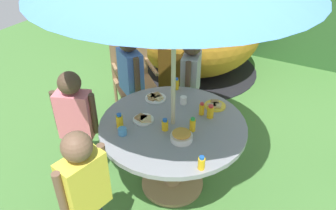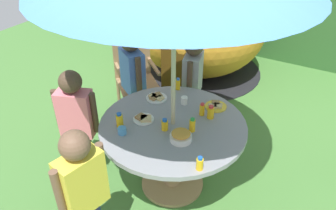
{
  "view_description": "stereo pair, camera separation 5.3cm",
  "coord_description": "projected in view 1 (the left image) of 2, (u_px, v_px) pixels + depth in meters",
  "views": [
    {
      "loc": [
        1.03,
        -1.99,
        2.4
      ],
      "look_at": [
        -0.04,
        -0.02,
        0.92
      ],
      "focal_mm": 35.09,
      "sensor_mm": 36.0,
      "label": 1
    },
    {
      "loc": [
        1.07,
        -1.97,
        2.4
      ],
      "look_at": [
        -0.04,
        -0.02,
        0.92
      ],
      "focal_mm": 35.09,
      "sensor_mm": 36.0,
      "label": 2
    }
  ],
  "objects": [
    {
      "name": "child_in_yellow_shirt",
      "position": [
        84.0,
        184.0,
        2.19
      ],
      "size": [
        0.23,
        0.39,
        1.17
      ],
      "rotation": [
        0.0,
        0.0,
        1.36
      ],
      "color": "navy",
      "rests_on": "ground_plane"
    },
    {
      "name": "child_in_pink_shirt",
      "position": [
        75.0,
        115.0,
        2.88
      ],
      "size": [
        0.37,
        0.26,
        1.16
      ],
      "rotation": [
        0.0,
        0.0,
        0.36
      ],
      "color": "brown",
      "rests_on": "ground_plane"
    },
    {
      "name": "juice_bottle_far_right",
      "position": [
        210.0,
        112.0,
        2.84
      ],
      "size": [
        0.06,
        0.06,
        0.12
      ],
      "color": "yellow",
      "rests_on": "garden_table"
    },
    {
      "name": "juice_bottle_center_back",
      "position": [
        193.0,
        125.0,
        2.68
      ],
      "size": [
        0.05,
        0.05,
        0.13
      ],
      "color": "yellow",
      "rests_on": "garden_table"
    },
    {
      "name": "dome_tent",
      "position": [
        195.0,
        27.0,
        4.82
      ],
      "size": [
        2.32,
        2.32,
        1.42
      ],
      "rotation": [
        0.0,
        0.0,
        0.2
      ],
      "color": "orange",
      "rests_on": "ground_plane"
    },
    {
      "name": "plate_far_left",
      "position": [
        143.0,
        119.0,
        2.82
      ],
      "size": [
        0.18,
        0.18,
        0.03
      ],
      "color": "white",
      "rests_on": "garden_table"
    },
    {
      "name": "plate_front_edge",
      "position": [
        215.0,
        105.0,
        3.0
      ],
      "size": [
        0.2,
        0.2,
        0.03
      ],
      "color": "yellow",
      "rests_on": "garden_table"
    },
    {
      "name": "child_in_grey_shirt",
      "position": [
        191.0,
        74.0,
        3.47
      ],
      "size": [
        0.24,
        0.39,
        1.18
      ],
      "rotation": [
        0.0,
        0.0,
        -1.31
      ],
      "color": "navy",
      "rests_on": "ground_plane"
    },
    {
      "name": "juice_bottle_mid_left",
      "position": [
        120.0,
        121.0,
        2.71
      ],
      "size": [
        0.06,
        0.06,
        0.13
      ],
      "color": "yellow",
      "rests_on": "garden_table"
    },
    {
      "name": "plate_mid_right",
      "position": [
        155.0,
        97.0,
        3.11
      ],
      "size": [
        0.2,
        0.2,
        0.03
      ],
      "color": "white",
      "rests_on": "garden_table"
    },
    {
      "name": "child_in_blue_shirt",
      "position": [
        131.0,
        72.0,
        3.45
      ],
      "size": [
        0.36,
        0.32,
        1.23
      ],
      "rotation": [
        0.0,
        0.0,
        -0.59
      ],
      "color": "#3F3F47",
      "rests_on": "ground_plane"
    },
    {
      "name": "cup_near",
      "position": [
        122.0,
        131.0,
        2.65
      ],
      "size": [
        0.07,
        0.07,
        0.06
      ],
      "primitive_type": "cylinder",
      "color": "#4C99D8",
      "rests_on": "garden_table"
    },
    {
      "name": "juice_bottle_center_front",
      "position": [
        177.0,
        84.0,
        3.24
      ],
      "size": [
        0.05,
        0.05,
        0.12
      ],
      "color": "yellow",
      "rests_on": "garden_table"
    },
    {
      "name": "garden_table",
      "position": [
        173.0,
        138.0,
        2.88
      ],
      "size": [
        1.26,
        1.26,
        0.73
      ],
      "color": "tan",
      "rests_on": "ground_plane"
    },
    {
      "name": "snack_bowl",
      "position": [
        182.0,
        136.0,
        2.58
      ],
      "size": [
        0.18,
        0.18,
        0.09
      ],
      "color": "white",
      "rests_on": "garden_table"
    },
    {
      "name": "juice_bottle_near_left",
      "position": [
        165.0,
        125.0,
        2.69
      ],
      "size": [
        0.06,
        0.06,
        0.1
      ],
      "color": "yellow",
      "rests_on": "garden_table"
    },
    {
      "name": "juice_bottle_near_right",
      "position": [
        201.0,
        163.0,
        2.31
      ],
      "size": [
        0.05,
        0.05,
        0.11
      ],
      "color": "yellow",
      "rests_on": "garden_table"
    },
    {
      "name": "cup_far",
      "position": [
        183.0,
        100.0,
        3.03
      ],
      "size": [
        0.06,
        0.06,
        0.07
      ],
      "primitive_type": "cylinder",
      "color": "white",
      "rests_on": "garden_table"
    },
    {
      "name": "wooden_chair",
      "position": [
        133.0,
        75.0,
        3.98
      ],
      "size": [
        0.66,
        0.66,
        0.92
      ],
      "rotation": [
        0.0,
        0.0,
        0.85
      ],
      "color": "#93704C",
      "rests_on": "ground_plane"
    },
    {
      "name": "juice_bottle_back_edge",
      "position": [
        202.0,
        109.0,
        2.87
      ],
      "size": [
        0.05,
        0.05,
        0.12
      ],
      "color": "yellow",
      "rests_on": "garden_table"
    },
    {
      "name": "ground_plane",
      "position": [
        172.0,
        184.0,
        3.2
      ],
      "size": [
        10.0,
        10.0,
        0.02
      ],
      "primitive_type": "cube",
      "color": "#477A38"
    }
  ]
}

